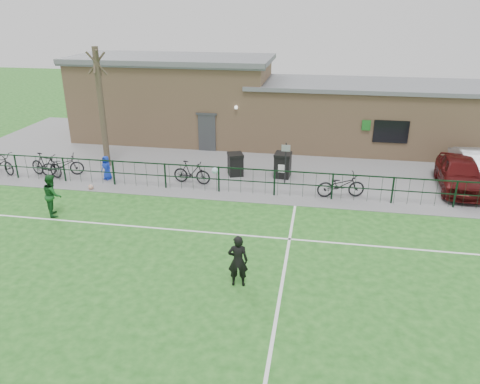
% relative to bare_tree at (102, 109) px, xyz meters
% --- Properties ---
extents(ground, '(90.00, 90.00, 0.00)m').
position_rel_bare_tree_xyz_m(ground, '(8.00, -10.50, -3.00)').
color(ground, '#1D581A').
rests_on(ground, ground).
extents(paving_strip, '(34.00, 13.00, 0.02)m').
position_rel_bare_tree_xyz_m(paving_strip, '(8.00, 3.00, -2.99)').
color(paving_strip, slate).
rests_on(paving_strip, ground).
extents(pitch_line_touch, '(28.00, 0.10, 0.01)m').
position_rel_bare_tree_xyz_m(pitch_line_touch, '(8.00, -2.70, -3.00)').
color(pitch_line_touch, white).
rests_on(pitch_line_touch, ground).
extents(pitch_line_mid, '(28.00, 0.10, 0.01)m').
position_rel_bare_tree_xyz_m(pitch_line_mid, '(8.00, -6.50, -3.00)').
color(pitch_line_mid, white).
rests_on(pitch_line_mid, ground).
extents(pitch_line_perp, '(0.10, 16.00, 0.01)m').
position_rel_bare_tree_xyz_m(pitch_line_perp, '(10.00, -10.50, -3.00)').
color(pitch_line_perp, white).
rests_on(pitch_line_perp, ground).
extents(perimeter_fence, '(28.00, 0.10, 1.20)m').
position_rel_bare_tree_xyz_m(perimeter_fence, '(8.00, -2.50, -2.40)').
color(perimeter_fence, black).
rests_on(perimeter_fence, ground).
extents(bare_tree, '(0.30, 0.30, 6.00)m').
position_rel_bare_tree_xyz_m(bare_tree, '(0.00, 0.00, 0.00)').
color(bare_tree, '#413527').
rests_on(bare_tree, ground).
extents(wheelie_bin_left, '(0.90, 0.95, 1.01)m').
position_rel_bare_tree_xyz_m(wheelie_bin_left, '(6.83, -0.23, -2.47)').
color(wheelie_bin_left, black).
rests_on(wheelie_bin_left, paving_strip).
extents(wheelie_bin_right, '(0.80, 0.89, 1.11)m').
position_rel_bare_tree_xyz_m(wheelie_bin_right, '(9.14, -0.08, -2.42)').
color(wheelie_bin_right, black).
rests_on(wheelie_bin_right, paving_strip).
extents(sign_post, '(0.07, 0.07, 2.00)m').
position_rel_bare_tree_xyz_m(sign_post, '(9.34, -1.07, -1.98)').
color(sign_post, black).
rests_on(sign_post, paving_strip).
extents(car_maroon, '(2.11, 4.55, 1.51)m').
position_rel_bare_tree_xyz_m(car_maroon, '(17.18, -0.30, -2.23)').
color(car_maroon, '#480D0D').
rests_on(car_maroon, paving_strip).
extents(car_silver, '(1.77, 4.53, 1.47)m').
position_rel_bare_tree_xyz_m(car_silver, '(18.18, 0.72, -2.25)').
color(car_silver, '#A5A8AC').
rests_on(car_silver, paving_strip).
extents(bicycle_a, '(2.20, 1.46, 1.09)m').
position_rel_bare_tree_xyz_m(bicycle_a, '(-4.71, -2.00, -2.43)').
color(bicycle_a, black).
rests_on(bicycle_a, paving_strip).
extents(bicycle_b, '(2.03, 1.06, 1.18)m').
position_rel_bare_tree_xyz_m(bicycle_b, '(-2.19, -2.07, -2.39)').
color(bicycle_b, black).
rests_on(bicycle_b, paving_strip).
extents(bicycle_c, '(2.12, 1.36, 1.05)m').
position_rel_bare_tree_xyz_m(bicycle_c, '(-1.49, -1.79, -2.46)').
color(bicycle_c, black).
rests_on(bicycle_c, paving_strip).
extents(bicycle_d, '(1.87, 0.72, 1.10)m').
position_rel_bare_tree_xyz_m(bicycle_d, '(5.04, -1.74, -2.43)').
color(bicycle_d, black).
rests_on(bicycle_d, paving_strip).
extents(bicycle_e, '(2.19, 1.18, 1.09)m').
position_rel_bare_tree_xyz_m(bicycle_e, '(11.87, -2.18, -2.43)').
color(bicycle_e, black).
rests_on(bicycle_e, paving_strip).
extents(spectator_child, '(0.66, 0.55, 1.16)m').
position_rel_bare_tree_xyz_m(spectator_child, '(0.87, -1.91, -2.40)').
color(spectator_child, '#132FB7').
rests_on(spectator_child, paving_strip).
extents(goalkeeper_kick, '(1.83, 3.49, 2.60)m').
position_rel_bare_tree_xyz_m(goalkeeper_kick, '(8.65, -9.63, -2.13)').
color(goalkeeper_kick, black).
rests_on(goalkeeper_kick, ground).
extents(outfield_player, '(0.98, 1.04, 1.69)m').
position_rel_bare_tree_xyz_m(outfield_player, '(0.51, -6.01, -2.15)').
color(outfield_player, '#16501F').
rests_on(outfield_player, ground).
extents(ball_ground, '(0.24, 0.24, 0.24)m').
position_rel_bare_tree_xyz_m(ball_ground, '(0.68, -3.26, -2.88)').
color(ball_ground, silver).
rests_on(ball_ground, ground).
extents(clubhouse, '(24.25, 5.40, 4.96)m').
position_rel_bare_tree_xyz_m(clubhouse, '(7.12, 6.00, -0.78)').
color(clubhouse, tan).
rests_on(clubhouse, ground).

